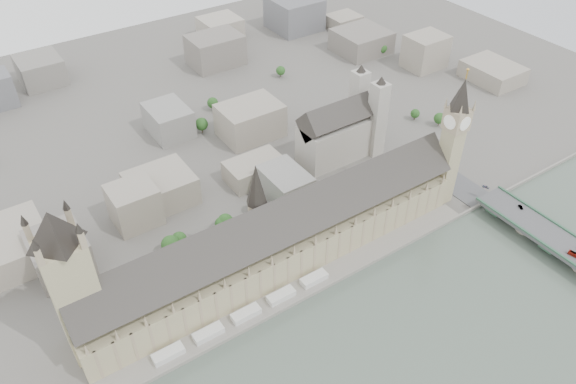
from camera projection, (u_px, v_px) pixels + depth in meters
ground at (295, 283)px, 357.13m from camera, size 900.00×900.00×0.00m
embankment_wall at (308, 296)px, 346.51m from camera, size 600.00×1.50×3.00m
river_terrace at (301, 289)px, 351.66m from camera, size 270.00×15.00×2.00m
terrace_tents at (246, 314)px, 332.70m from camera, size 118.00×7.00×4.00m
palace_of_westminster at (277, 239)px, 355.59m from camera, size 265.00×40.73×55.44m
elizabeth_tower at (454, 134)px, 385.85m from camera, size 17.00×17.00×107.50m
victoria_tower at (70, 278)px, 286.18m from camera, size 30.00×30.00×100.00m
central_tower at (257, 197)px, 333.19m from camera, size 13.00×13.00×48.00m
westminster_bridge at (573, 257)px, 367.91m from camera, size 25.00×325.00×10.25m
westminster_abbey at (342, 130)px, 450.95m from camera, size 68.00×36.00×64.00m
city_skyline_inland at (140, 98)px, 503.32m from camera, size 720.00×360.00×38.00m
park_trees at (234, 227)px, 386.80m from camera, size 110.00×30.00×15.00m
red_bus_north at (576, 255)px, 359.79m from camera, size 4.50×10.54×2.86m
car_silver at (521, 207)px, 398.04m from camera, size 3.28×4.88×1.52m
car_approach at (486, 187)px, 415.98m from camera, size 4.18×5.72×1.54m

